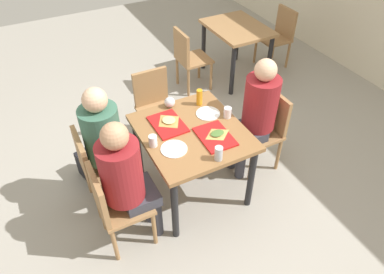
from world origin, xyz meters
The scene contains 24 objects.
ground_plane centered at (0.00, 0.00, -0.01)m, with size 10.00×10.00×0.02m, color #9E998E.
main_table centered at (0.00, 0.00, 0.64)m, with size 0.96×0.88×0.74m.
chair_near_left centered at (-0.24, -0.82, 0.49)m, with size 0.40×0.40×0.84m.
chair_near_right centered at (0.24, -0.82, 0.49)m, with size 0.40×0.40×0.84m.
chair_far_side centered at (0.00, 0.82, 0.49)m, with size 0.40×0.40×0.84m.
chair_left_end centered at (-0.87, 0.00, 0.49)m, with size 0.40×0.40×0.84m.
person_in_red centered at (-0.24, -0.68, 0.73)m, with size 0.32×0.42×1.25m.
person_in_brown_jacket centered at (0.24, -0.68, 0.73)m, with size 0.32×0.42×1.25m.
person_far_side centered at (0.00, 0.68, 0.73)m, with size 0.32×0.42×1.25m.
tray_red_near centered at (-0.17, -0.15, 0.75)m, with size 0.36×0.26×0.02m, color red.
tray_red_far centered at (0.17, 0.13, 0.75)m, with size 0.36×0.26×0.02m, color red.
paper_plate_center centered at (-0.14, 0.24, 0.75)m, with size 0.22×0.22×0.01m, color white.
paper_plate_near_edge centered at (0.14, -0.24, 0.75)m, with size 0.22×0.22×0.01m, color white.
pizza_slice_a centered at (-0.19, -0.13, 0.77)m, with size 0.21×0.19×0.02m.
pizza_slice_b centered at (0.16, 0.16, 0.77)m, with size 0.14×0.18×0.02m.
plastic_cup_a centered at (-0.02, 0.37, 0.79)m, with size 0.07×0.07×0.10m, color white.
plastic_cup_b centered at (0.02, -0.37, 0.79)m, with size 0.07×0.07×0.10m, color white.
soda_can centered at (0.41, 0.02, 0.80)m, with size 0.07×0.07×0.12m, color #B7BCC6.
condiment_bottle centered at (-0.31, 0.24, 0.82)m, with size 0.06×0.06×0.16m, color orange.
foil_bundle centered at (-0.41, -0.02, 0.79)m, with size 0.10×0.10×0.10m, color silver.
handbag centered at (-0.59, -0.84, 0.14)m, with size 0.32×0.16×0.28m, color black.
background_table centered at (-1.64, 1.53, 0.62)m, with size 0.90×0.70×0.74m.
background_chair_near centered at (-1.64, 0.80, 0.49)m, with size 0.40×0.40×0.84m.
background_chair_far centered at (-1.64, 2.26, 0.49)m, with size 0.40×0.40×0.84m.
Camera 1 is at (2.11, -1.10, 2.72)m, focal length 33.50 mm.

